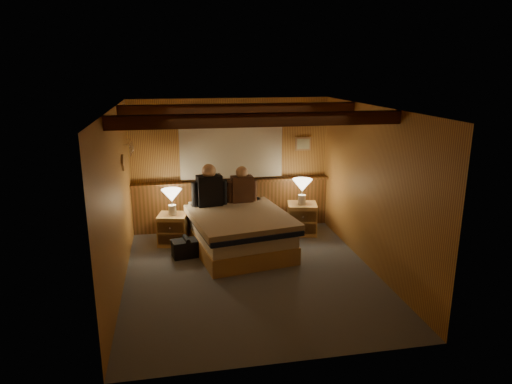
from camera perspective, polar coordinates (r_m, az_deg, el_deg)
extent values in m
plane|color=#545B64|center=(6.77, -0.60, -10.25)|extent=(4.20, 4.20, 0.00)
plane|color=tan|center=(6.13, -0.66, 10.45)|extent=(4.20, 4.20, 0.00)
plane|color=gold|center=(8.36, -3.13, 3.42)|extent=(3.60, 0.00, 3.60)
plane|color=gold|center=(6.30, -16.98, -1.22)|extent=(0.00, 4.20, 4.20)
plane|color=gold|center=(6.87, 14.31, 0.34)|extent=(0.00, 4.20, 4.20)
plane|color=gold|center=(4.40, 4.16, -7.71)|extent=(3.60, 0.00, 3.60)
cube|color=brown|center=(8.49, -3.00, -1.62)|extent=(3.60, 0.12, 0.90)
cube|color=brown|center=(8.31, -2.99, 1.36)|extent=(3.60, 0.22, 0.04)
cylinder|color=#4C2813|center=(8.15, -3.14, 9.16)|extent=(2.10, 0.05, 0.05)
sphere|color=#4C2813|center=(8.08, -10.63, 8.87)|extent=(0.08, 0.08, 0.08)
sphere|color=#4C2813|center=(8.35, 4.11, 9.29)|extent=(0.08, 0.08, 0.08)
cube|color=white|center=(8.24, -3.10, 5.36)|extent=(1.85, 0.08, 1.05)
cube|color=#4C2813|center=(5.55, 0.43, 9.01)|extent=(3.60, 0.15, 0.16)
cube|color=#4C2813|center=(7.02, -1.95, 10.32)|extent=(3.60, 0.15, 0.16)
cylinder|color=silver|center=(7.73, -15.65, 6.05)|extent=(0.03, 0.55, 0.03)
torus|color=silver|center=(7.60, -15.45, 4.99)|extent=(0.01, 0.21, 0.21)
torus|color=silver|center=(7.83, -15.32, 5.29)|extent=(0.01, 0.21, 0.21)
cube|color=tan|center=(8.55, 5.90, 6.01)|extent=(0.30, 0.03, 0.25)
cube|color=beige|center=(8.54, 5.93, 6.00)|extent=(0.24, 0.01, 0.19)
cube|color=tan|center=(7.58, -2.22, -6.22)|extent=(1.69, 2.06, 0.28)
cube|color=silver|center=(7.49, -2.24, -4.45)|extent=(1.64, 2.01, 0.22)
cube|color=black|center=(7.24, -1.67, -3.99)|extent=(1.68, 1.71, 0.07)
cube|color=tan|center=(7.33, -1.98, -3.22)|extent=(1.75, 1.90, 0.11)
cube|color=silver|center=(8.00, -6.27, -1.84)|extent=(0.60, 0.41, 0.15)
cube|color=silver|center=(8.19, -1.51, -1.34)|extent=(0.60, 0.41, 0.15)
cube|color=tan|center=(7.91, -10.31, -4.59)|extent=(0.55, 0.52, 0.52)
cube|color=brown|center=(7.69, -10.65, -4.37)|extent=(0.42, 0.11, 0.18)
cube|color=brown|center=(7.76, -10.57, -5.82)|extent=(0.42, 0.11, 0.18)
cylinder|color=silver|center=(7.69, -10.65, -4.37)|extent=(0.04, 0.04, 0.03)
cylinder|color=silver|center=(7.76, -10.57, -5.82)|extent=(0.04, 0.04, 0.03)
cube|color=tan|center=(8.29, 5.76, -3.33)|extent=(0.60, 0.56, 0.56)
cube|color=brown|center=(8.05, 5.89, -3.07)|extent=(0.45, 0.12, 0.20)
cube|color=brown|center=(8.12, 5.85, -4.58)|extent=(0.45, 0.12, 0.20)
cylinder|color=silver|center=(8.05, 5.89, -3.07)|extent=(0.04, 0.04, 0.03)
cylinder|color=silver|center=(8.12, 5.85, -4.58)|extent=(0.04, 0.04, 0.03)
cylinder|color=silver|center=(7.80, -10.41, -2.20)|extent=(0.13, 0.13, 0.17)
cylinder|color=silver|center=(7.76, -10.45, -1.41)|extent=(0.02, 0.02, 0.09)
cone|color=#F9E9C2|center=(7.72, -10.50, -0.42)|extent=(0.34, 0.34, 0.21)
cylinder|color=silver|center=(8.13, 5.75, -0.96)|extent=(0.14, 0.14, 0.18)
cylinder|color=silver|center=(8.10, 5.77, -0.16)|extent=(0.02, 0.02, 0.10)
cone|color=#F9E9C2|center=(8.06, 5.80, 0.85)|extent=(0.35, 0.35, 0.22)
cube|color=black|center=(7.76, -5.84, 0.10)|extent=(0.44, 0.29, 0.55)
cylinder|color=black|center=(7.73, -7.58, -0.36)|extent=(0.13, 0.13, 0.44)
cylinder|color=black|center=(7.83, -4.11, -0.07)|extent=(0.13, 0.13, 0.44)
sphere|color=#DFAD86|center=(7.68, -5.91, 2.62)|extent=(0.24, 0.24, 0.24)
cube|color=#462A1C|center=(7.95, -1.76, 0.30)|extent=(0.38, 0.24, 0.48)
cylinder|color=#462A1C|center=(7.92, -3.26, -0.08)|extent=(0.12, 0.12, 0.39)
cylinder|color=#462A1C|center=(8.01, -0.28, 0.13)|extent=(0.12, 0.12, 0.39)
sphere|color=#DFAD86|center=(7.88, -1.78, 2.47)|extent=(0.21, 0.21, 0.21)
cube|color=black|center=(7.40, -8.64, -6.95)|extent=(0.50, 0.35, 0.27)
cylinder|color=black|center=(7.35, -8.69, -5.83)|extent=(0.12, 0.28, 0.07)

